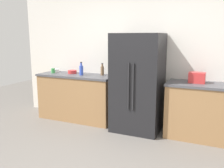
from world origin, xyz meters
TOP-DOWN VIEW (x-y plane):
  - kitchen_back_panel at (0.00, 1.99)m, footprint 5.41×0.10m
  - counter_left at (-1.28, 1.65)m, footprint 1.58×0.60m
  - counter_right at (1.22, 1.65)m, footprint 1.37×0.60m
  - refrigerator at (0.02, 1.58)m, footprint 0.84×0.71m
  - toaster at (1.00, 1.68)m, footprint 0.26×0.17m
  - bottle_a at (-0.77, 1.77)m, footprint 0.07×0.07m
  - bottle_b at (-1.15, 1.61)m, footprint 0.07×0.07m
  - cup_b at (-1.83, 1.61)m, footprint 0.07×0.07m
  - bowl_a at (-1.88, 1.75)m, footprint 0.15×0.15m
  - bowl_b at (-1.44, 1.73)m, footprint 0.18×0.18m

SIDE VIEW (x-z plane):
  - counter_left at x=-1.28m, z-range 0.00..0.93m
  - counter_right at x=1.22m, z-range 0.00..0.93m
  - refrigerator at x=0.02m, z-range 0.00..1.73m
  - bowl_a at x=-1.88m, z-range 0.92..0.99m
  - bowl_b at x=-1.44m, z-range 0.92..0.99m
  - cup_b at x=-1.83m, z-range 0.92..1.02m
  - toaster at x=1.00m, z-range 0.92..1.10m
  - bottle_a at x=-0.77m, z-range 0.90..1.14m
  - bottle_b at x=-1.15m, z-range 0.90..1.16m
  - kitchen_back_panel at x=0.00m, z-range 0.00..2.94m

